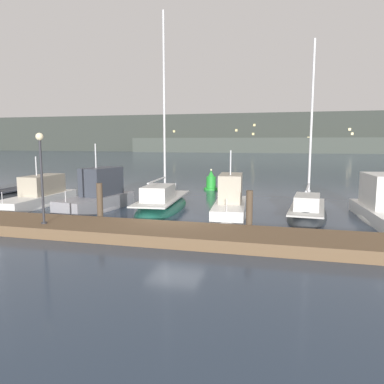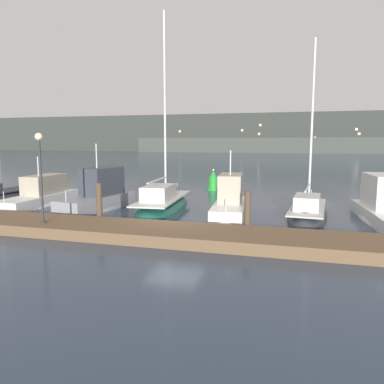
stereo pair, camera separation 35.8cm
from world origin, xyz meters
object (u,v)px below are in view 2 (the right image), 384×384
at_px(sailboat_berth_5, 163,206).
at_px(dock_lamppost, 40,163).
at_px(sailboat_berth_7, 307,215).
at_px(motorboat_berth_3, 40,199).
at_px(motorboat_berth_4, 98,201).
at_px(channel_buoy, 213,182).
at_px(motorboat_berth_6, 230,209).

distance_m(sailboat_berth_5, dock_lamppost, 7.96).
xyz_separation_m(sailboat_berth_5, dock_lamppost, (-2.93, -6.82, 2.86)).
distance_m(sailboat_berth_7, dock_lamppost, 13.22).
height_order(motorboat_berth_3, sailboat_berth_7, sailboat_berth_7).
xyz_separation_m(motorboat_berth_3, motorboat_berth_4, (4.31, -0.41, 0.15)).
relative_size(channel_buoy, dock_lamppost, 0.45).
height_order(motorboat_berth_4, sailboat_berth_5, sailboat_berth_5).
distance_m(motorboat_berth_3, channel_buoy, 13.38).
distance_m(motorboat_berth_3, dock_lamppost, 8.38).
bearing_deg(motorboat_berth_6, sailboat_berth_5, 167.28).
bearing_deg(motorboat_berth_3, sailboat_berth_7, 1.83).
bearing_deg(motorboat_berth_3, sailboat_berth_5, 4.69).
xyz_separation_m(sailboat_berth_7, channel_buoy, (-7.17, 9.52, 0.49)).
bearing_deg(sailboat_berth_5, motorboat_berth_6, -12.72).
distance_m(motorboat_berth_4, motorboat_berth_6, 7.73).
distance_m(motorboat_berth_4, channel_buoy, 11.38).
height_order(motorboat_berth_3, motorboat_berth_4, motorboat_berth_4).
bearing_deg(motorboat_berth_3, dock_lamppost, -51.15).
xyz_separation_m(motorboat_berth_3, channel_buoy, (8.84, 10.03, 0.28)).
height_order(sailboat_berth_5, sailboat_berth_7, sailboat_berth_5).
distance_m(sailboat_berth_7, channel_buoy, 11.93).
xyz_separation_m(motorboat_berth_6, channel_buoy, (-3.20, 10.32, 0.25)).
bearing_deg(sailboat_berth_7, sailboat_berth_5, 179.03).
bearing_deg(motorboat_berth_3, motorboat_berth_4, -5.37).
bearing_deg(motorboat_berth_4, motorboat_berth_6, 0.88).
relative_size(sailboat_berth_7, channel_buoy, 5.77).
distance_m(motorboat_berth_6, dock_lamppost, 9.58).
relative_size(sailboat_berth_5, dock_lamppost, 3.10).
height_order(channel_buoy, dock_lamppost, dock_lamppost).
bearing_deg(dock_lamppost, motorboat_berth_4, 96.57).
relative_size(motorboat_berth_3, channel_buoy, 4.14).
bearing_deg(sailboat_berth_5, sailboat_berth_7, -0.97).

